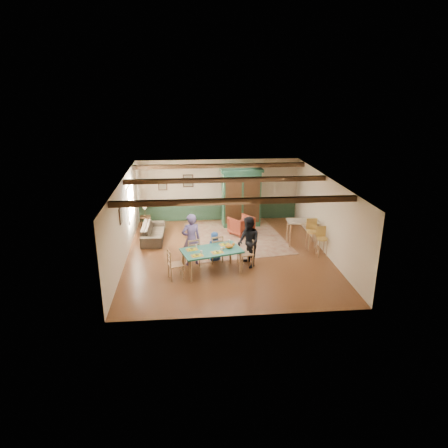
{
  "coord_description": "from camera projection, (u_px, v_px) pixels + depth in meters",
  "views": [
    {
      "loc": [
        -1.29,
        -12.94,
        5.62
      ],
      "look_at": [
        -0.11,
        0.01,
        1.15
      ],
      "focal_mm": 32.0,
      "sensor_mm": 36.0,
      "label": 1
    }
  ],
  "objects": [
    {
      "name": "picture_back_b",
      "position": [
        163.0,
        185.0,
        17.12
      ],
      "size": [
        0.38,
        0.04,
        0.48
      ],
      "primitive_type": null,
      "color": "#9B9271",
      "rests_on": "wall_back"
    },
    {
      "name": "wall_left",
      "position": [
        124.0,
        221.0,
        13.39
      ],
      "size": [
        0.02,
        8.0,
        2.7
      ],
      "primitive_type": "cube",
      "color": "beige",
      "rests_on": "floor"
    },
    {
      "name": "dining_chair_end_right",
      "position": [
        245.0,
        253.0,
        13.05
      ],
      "size": [
        0.55,
        0.54,
        0.97
      ],
      "primitive_type": null,
      "rotation": [
        0.0,
        0.0,
        -1.28
      ],
      "color": "#A07550",
      "rests_on": "floor"
    },
    {
      "name": "ceiling_beam_back",
      "position": [
        220.0,
        166.0,
        16.11
      ],
      "size": [
        6.95,
        0.16,
        0.16
      ],
      "primitive_type": "cube",
      "color": "black",
      "rests_on": "ceiling"
    },
    {
      "name": "picture_back_a",
      "position": [
        188.0,
        181.0,
        17.17
      ],
      "size": [
        0.45,
        0.04,
        0.55
      ],
      "primitive_type": null,
      "color": "#9B9271",
      "rests_on": "wall_back"
    },
    {
      "name": "dining_chair_far_right",
      "position": [
        216.0,
        248.0,
        13.43
      ],
      "size": [
        0.54,
        0.55,
        0.97
      ],
      "primitive_type": null,
      "rotation": [
        0.0,
        0.0,
        3.43
      ],
      "color": "#A07550",
      "rests_on": "floor"
    },
    {
      "name": "area_rug",
      "position": [
        236.0,
        237.0,
        15.76
      ],
      "size": [
        4.1,
        4.68,
        0.01
      ],
      "primitive_type": "cube",
      "rotation": [
        0.0,
        0.0,
        0.12
      ],
      "color": "tan",
      "rests_on": "floor"
    },
    {
      "name": "person_woman",
      "position": [
        249.0,
        242.0,
        12.97
      ],
      "size": [
        0.85,
        0.97,
        1.69
      ],
      "primitive_type": "imported",
      "rotation": [
        0.0,
        0.0,
        -1.28
      ],
      "color": "black",
      "rests_on": "floor"
    },
    {
      "name": "armoire",
      "position": [
        241.0,
        198.0,
        16.73
      ],
      "size": [
        1.77,
        0.8,
        2.45
      ],
      "primitive_type": "cube",
      "rotation": [
        0.0,
        0.0,
        0.06
      ],
      "color": "#163725",
      "rests_on": "floor"
    },
    {
      "name": "person_child",
      "position": [
        215.0,
        247.0,
        13.49
      ],
      "size": [
        0.58,
        0.46,
        1.03
      ],
      "primitive_type": "imported",
      "rotation": [
        0.0,
        0.0,
        3.43
      ],
      "color": "#26509A",
      "rests_on": "floor"
    },
    {
      "name": "cat",
      "position": [
        229.0,
        246.0,
        12.62
      ],
      "size": [
        0.39,
        0.24,
        0.18
      ],
      "primitive_type": null,
      "rotation": [
        0.0,
        0.0,
        0.29
      ],
      "color": "orange",
      "rests_on": "dining_table"
    },
    {
      "name": "floor",
      "position": [
        227.0,
        255.0,
        14.13
      ],
      "size": [
        8.0,
        8.0,
        0.0
      ],
      "primitive_type": "plane",
      "color": "#582E18",
      "rests_on": "ground"
    },
    {
      "name": "ceiling_beam_front",
      "position": [
        235.0,
        201.0,
        11.11
      ],
      "size": [
        6.95,
        0.16,
        0.16
      ],
      "primitive_type": "cube",
      "color": "black",
      "rests_on": "ceiling"
    },
    {
      "name": "picture_left_wall",
      "position": [
        121.0,
        216.0,
        12.7
      ],
      "size": [
        0.04,
        0.42,
        0.52
      ],
      "primitive_type": null,
      "color": "#9B9271",
      "rests_on": "wall_left"
    },
    {
      "name": "wall_right",
      "position": [
        326.0,
        216.0,
        13.99
      ],
      "size": [
        0.02,
        8.0,
        2.7
      ],
      "primitive_type": "cube",
      "color": "beige",
      "rests_on": "floor"
    },
    {
      "name": "place_setting_far_right",
      "position": [
        225.0,
        243.0,
        12.95
      ],
      "size": [
        0.48,
        0.41,
        0.11
      ],
      "primitive_type": null,
      "rotation": [
        0.0,
        0.0,
        0.29
      ],
      "color": "gold",
      "rests_on": "dining_table"
    },
    {
      "name": "wall_back",
      "position": [
        218.0,
        190.0,
        17.46
      ],
      "size": [
        7.0,
        0.02,
        2.7
      ],
      "primitive_type": "cube",
      "color": "beige",
      "rests_on": "floor"
    },
    {
      "name": "dining_table",
      "position": [
        212.0,
        261.0,
        12.67
      ],
      "size": [
        2.06,
        1.51,
        0.77
      ],
      "primitive_type": null,
      "rotation": [
        0.0,
        0.0,
        0.29
      ],
      "color": "#1F6454",
      "rests_on": "floor"
    },
    {
      "name": "person_man",
      "position": [
        191.0,
        240.0,
        13.08
      ],
      "size": [
        0.74,
        0.59,
        1.77
      ],
      "primitive_type": "imported",
      "rotation": [
        0.0,
        0.0,
        3.43
      ],
      "color": "slate",
      "rests_on": "floor"
    },
    {
      "name": "ceiling",
      "position": [
        227.0,
        180.0,
        13.25
      ],
      "size": [
        7.0,
        8.0,
        0.02
      ],
      "primitive_type": "cube",
      "color": "silver",
      "rests_on": "wall_back"
    },
    {
      "name": "ceiling_beam_mid",
      "position": [
        226.0,
        180.0,
        13.66
      ],
      "size": [
        6.95,
        0.16,
        0.16
      ],
      "primitive_type": "cube",
      "color": "black",
      "rests_on": "ceiling"
    },
    {
      "name": "place_setting_near_center",
      "position": [
        217.0,
        251.0,
        12.34
      ],
      "size": [
        0.48,
        0.41,
        0.11
      ],
      "primitive_type": null,
      "rotation": [
        0.0,
        0.0,
        0.29
      ],
      "color": "gold",
      "rests_on": "dining_table"
    },
    {
      "name": "bar_stool_right",
      "position": [
        322.0,
        242.0,
        13.85
      ],
      "size": [
        0.39,
        0.42,
        1.05
      ],
      "primitive_type": null,
      "rotation": [
        0.0,
        0.0,
        0.05
      ],
      "color": "tan",
      "rests_on": "floor"
    },
    {
      "name": "end_table",
      "position": [
        146.0,
        223.0,
        16.64
      ],
      "size": [
        0.47,
        0.47,
        0.53
      ],
      "primitive_type": null,
      "rotation": [
        0.0,
        0.0,
        0.09
      ],
      "color": "black",
      "rests_on": "floor"
    },
    {
      "name": "sofa",
      "position": [
        153.0,
        232.0,
        15.48
      ],
      "size": [
        0.83,
        2.07,
        0.6
      ],
      "primitive_type": "imported",
      "rotation": [
        0.0,
        0.0,
        1.56
      ],
      "color": "#392F23",
      "rests_on": "floor"
    },
    {
      "name": "window_left",
      "position": [
        131.0,
        202.0,
        14.93
      ],
      "size": [
        0.06,
        1.6,
        1.3
      ],
      "primitive_type": null,
      "color": "white",
      "rests_on": "wall_left"
    },
    {
      "name": "place_setting_far_left",
      "position": [
        192.0,
        248.0,
        12.56
      ],
      "size": [
        0.48,
        0.41,
        0.11
      ],
      "primitive_type": null,
      "rotation": [
        0.0,
        0.0,
        0.29
      ],
      "color": "gold",
      "rests_on": "dining_table"
    },
    {
      "name": "dining_chair_far_left",
      "position": [
        192.0,
        252.0,
        13.14
      ],
      "size": [
        0.54,
        0.55,
        0.97
      ],
      "primitive_type": null,
      "rotation": [
        0.0,
        0.0,
        3.43
      ],
      "color": "#A07550",
      "rests_on": "floor"
    },
    {
      "name": "bar_stool_left",
      "position": [
        312.0,
        235.0,
        14.32
      ],
      "size": [
        0.42,
        0.46,
        1.16
      ],
      "primitive_type": null,
      "rotation": [
        0.0,
        0.0,
        -0.02
      ],
      "color": "tan",
      "rests_on": "floor"
    },
    {
      "name": "armchair",
      "position": [
        241.0,
        225.0,
        15.97
      ],
      "size": [
        1.13,
        1.13,
        0.75
      ],
      "primitive_type": "imported",
      "rotation": [
        0.0,
        0.0,
        -2.56
      ],
      "color": "#561911",
      "rests_on": "floor"
    },
    {
      "name": "place_setting_near_left",
      "position": [
        197.0,
        254.0,
        12.1
      ],
      "size": [
        0.48,
        0.41,
        0.11
      ],
      "primitive_type": null,
      "rotation": [
        0.0,
        0.0,
        0.29
      ],
      "color": "gold",
      "rests_on": "dining_table"
    },
    {
      "name": "table_lamp",
      "position": [
        145.0,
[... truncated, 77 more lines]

